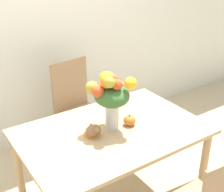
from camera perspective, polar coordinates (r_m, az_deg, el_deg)
name	(u,v)px	position (r m, az deg, el deg)	size (l,w,h in m)	color
wall_back	(36,15)	(3.16, -13.72, 14.19)	(8.00, 0.06, 2.70)	silver
dining_table	(112,141)	(2.33, 0.02, -8.22)	(1.33, 0.89, 0.73)	tan
flower_vase	(111,95)	(2.18, -0.21, 0.22)	(0.30, 0.30, 0.44)	silver
pumpkin	(130,120)	(2.33, 3.22, -4.47)	(0.09, 0.09, 0.09)	orange
turkey_figurine	(92,130)	(2.19, -3.65, -6.15)	(0.12, 0.16, 0.10)	#936642
dining_chair_near_window	(78,109)	(3.09, -6.23, -2.35)	(0.47, 0.47, 0.97)	#9E7A56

